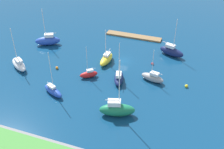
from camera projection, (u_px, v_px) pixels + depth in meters
water at (123, 61)px, 76.75m from camera, size 160.00×160.00×0.00m
pier_dock at (134, 36)px, 88.94m from camera, size 18.18×2.76×0.53m
sailboat_navy_inner_mooring at (171, 51)px, 78.40m from camera, size 7.74×4.61×11.38m
sailboat_blue_far_south at (53, 91)px, 63.66m from camera, size 6.32×4.09×11.47m
sailboat_green_along_channel at (117, 109)px, 57.43m from camera, size 8.03×4.82×13.79m
sailboat_gray_east_end at (153, 77)px, 68.06m from camera, size 6.35×3.48×8.82m
sailboat_yellow_outer_mooring at (106, 59)px, 75.29m from camera, size 2.68×6.94×10.03m
sailboat_white_mid_basin at (19, 64)px, 72.78m from camera, size 7.25×5.85×11.60m
sailboat_red_lone_south at (89, 74)px, 69.46m from camera, size 4.64×3.99×8.92m
sailboat_navy_lone_north at (119, 78)px, 67.94m from camera, size 3.74×6.74×10.57m
sailboat_blue_far_north at (48, 40)px, 83.78m from camera, size 7.90×5.75×11.62m
mooring_buoy_orange at (57, 68)px, 73.00m from camera, size 0.75×0.75×0.75m
mooring_buoy_red at (152, 64)px, 74.83m from camera, size 0.65×0.65×0.65m
mooring_buoy_yellow at (186, 86)px, 66.24m from camera, size 0.78×0.78×0.78m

